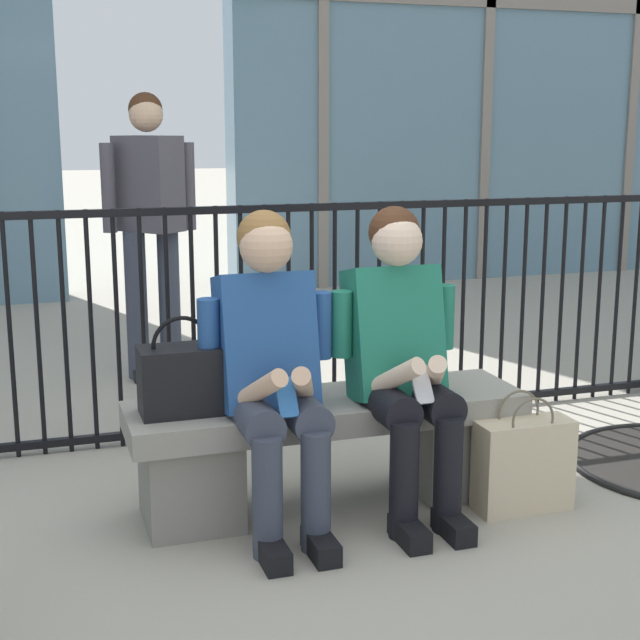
# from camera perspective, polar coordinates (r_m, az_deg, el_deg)

# --- Properties ---
(ground_plane) EXTENTS (60.00, 60.00, 0.00)m
(ground_plane) POSITION_cam_1_polar(r_m,az_deg,el_deg) (3.84, 0.47, -11.31)
(ground_plane) COLOR #A8A091
(stone_bench) EXTENTS (1.60, 0.44, 0.45)m
(stone_bench) POSITION_cam_1_polar(r_m,az_deg,el_deg) (3.74, 0.48, -7.49)
(stone_bench) COLOR gray
(stone_bench) RESTS_ON ground
(seated_person_with_phone) EXTENTS (0.52, 0.66, 1.21)m
(seated_person_with_phone) POSITION_cam_1_polar(r_m,az_deg,el_deg) (3.44, -2.98, -2.66)
(seated_person_with_phone) COLOR #383D4C
(seated_person_with_phone) RESTS_ON ground
(seated_person_companion) EXTENTS (0.52, 0.66, 1.21)m
(seated_person_companion) POSITION_cam_1_polar(r_m,az_deg,el_deg) (3.61, 5.10, -2.00)
(seated_person_companion) COLOR black
(seated_person_companion) RESTS_ON ground
(handbag_on_bench) EXTENTS (0.32, 0.19, 0.38)m
(handbag_on_bench) POSITION_cam_1_polar(r_m,az_deg,el_deg) (3.51, -8.50, -3.60)
(handbag_on_bench) COLOR black
(handbag_on_bench) RESTS_ON stone_bench
(shopping_bag) EXTENTS (0.39, 0.16, 0.48)m
(shopping_bag) POSITION_cam_1_polar(r_m,az_deg,el_deg) (3.81, 12.49, -8.70)
(shopping_bag) COLOR beige
(shopping_bag) RESTS_ON ground
(bystander_at_railing) EXTENTS (0.55, 0.43, 1.71)m
(bystander_at_railing) POSITION_cam_1_polar(r_m,az_deg,el_deg) (5.61, -10.51, 6.47)
(bystander_at_railing) COLOR #383D4C
(bystander_at_railing) RESTS_ON ground
(plaza_railing) EXTENTS (8.91, 0.04, 1.15)m
(plaza_railing) POSITION_cam_1_polar(r_m,az_deg,el_deg) (4.56, -3.39, 0.03)
(plaza_railing) COLOR black
(plaza_railing) RESTS_ON ground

